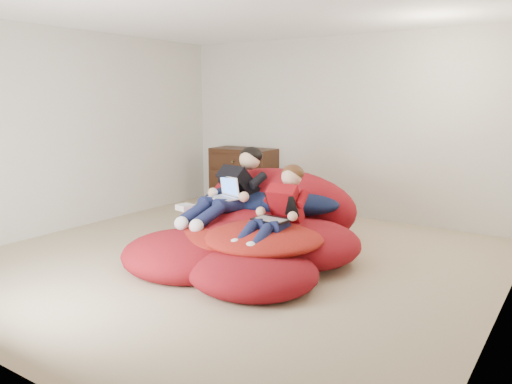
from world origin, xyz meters
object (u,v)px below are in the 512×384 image
older_boy (233,186)px  beanbag_pile (256,229)px  laptop_white (226,193)px  laptop_black (276,213)px  dresser (244,177)px  younger_boy (279,206)px

older_boy → beanbag_pile: bearing=-13.3°
laptop_white → laptop_black: 0.82m
laptop_black → laptop_white: bearing=163.8°
older_boy → laptop_black: older_boy is taller
laptop_black → dresser: bearing=131.5°
older_boy → laptop_black: bearing=-24.6°
dresser → older_boy: size_ratio=0.77×
dresser → beanbag_pile: size_ratio=0.40×
younger_boy → laptop_black: younger_boy is taller
beanbag_pile → laptop_black: size_ratio=6.65×
older_boy → laptop_white: size_ratio=3.64×
beanbag_pile → older_boy: size_ratio=1.93×
younger_boy → older_boy: bearing=158.4°
laptop_black → younger_boy: bearing=90.0°
dresser → laptop_black: 2.96m
laptop_white → younger_boy: bearing=-12.9°
older_boy → laptop_white: bearing=-90.0°
dresser → older_boy: bearing=-57.7°
younger_boy → laptop_black: bearing=-90.0°
laptop_white → laptop_black: laptop_white is taller
beanbag_pile → older_boy: older_boy is taller
dresser → laptop_white: (1.17, -1.99, 0.19)m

